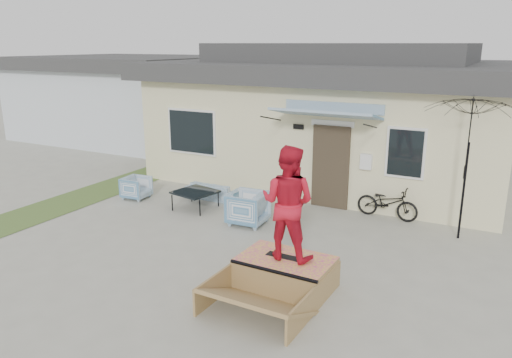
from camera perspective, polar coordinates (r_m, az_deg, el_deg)
The scene contains 13 objects.
ground at distance 9.49m, azimuth -6.82°, elevation -9.94°, with size 90.00×90.00×0.00m, color gray.
grass_strip at distance 14.17m, azimuth -19.64°, elevation -2.08°, with size 1.40×8.00×0.01m, color #425E29.
house at distance 15.93m, azimuth 9.65°, elevation 7.61°, with size 10.80×8.49×4.10m.
neighbor_house at distance 23.10m, azimuth -14.43°, elevation 9.32°, with size 8.60×7.60×3.50m.
loveseat at distance 13.30m, azimuth -4.87°, elevation -1.02°, with size 1.51×0.44×0.59m, color teal.
armchair_left at distance 13.63m, azimuth -13.66°, elevation -0.85°, with size 0.64×0.60×0.66m, color teal.
armchair_right at distance 11.36m, azimuth -0.97°, elevation -3.18°, with size 0.82×0.77×0.85m, color teal.
coffee_table at distance 12.56m, azimuth -7.00°, elevation -2.40°, with size 0.93×0.93×0.46m, color black.
bicycle at distance 12.13m, azimuth 14.97°, elevation -2.27°, with size 0.51×1.47×0.94m, color black.
patio_umbrella at distance 11.05m, azimuth 23.21°, elevation 2.15°, with size 2.34×2.23×2.20m.
skate_ramp at distance 8.59m, azimuth 3.39°, elevation -10.78°, with size 1.56×2.08×0.52m, color olive, non-canonical shape.
skateboard at distance 8.51m, azimuth 3.58°, elevation -8.93°, with size 0.74×0.18×0.05m, color black.
skater at distance 8.15m, azimuth 3.69°, elevation -2.58°, with size 0.95×0.73×1.93m, color red.
Camera 1 is at (4.98, -6.99, 4.05)m, focal length 34.63 mm.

